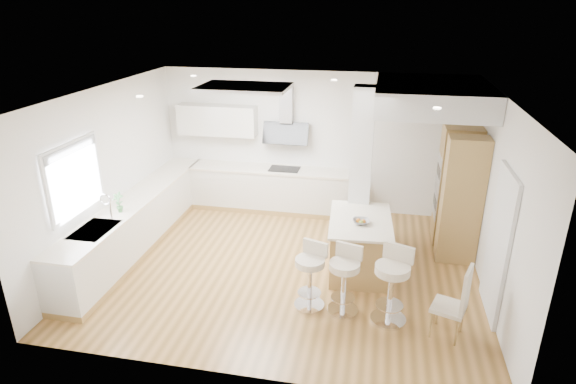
% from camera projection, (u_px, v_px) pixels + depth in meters
% --- Properties ---
extents(ground, '(6.00, 6.00, 0.00)m').
position_uv_depth(ground, '(287.00, 267.00, 7.82)').
color(ground, '#AD7C40').
rests_on(ground, ground).
extents(ceiling, '(6.00, 5.00, 0.02)m').
position_uv_depth(ceiling, '(287.00, 267.00, 7.82)').
color(ceiling, silver).
rests_on(ceiling, ground).
extents(wall_back, '(6.00, 0.04, 2.80)m').
position_uv_depth(wall_back, '(312.00, 142.00, 9.58)').
color(wall_back, white).
rests_on(wall_back, ground).
extents(wall_left, '(0.04, 5.00, 2.80)m').
position_uv_depth(wall_left, '(107.00, 174.00, 7.85)').
color(wall_left, white).
rests_on(wall_left, ground).
extents(wall_right, '(0.04, 5.00, 2.80)m').
position_uv_depth(wall_right, '(496.00, 201.00, 6.76)').
color(wall_right, white).
rests_on(wall_right, ground).
extents(skylight, '(4.10, 2.10, 0.06)m').
position_uv_depth(skylight, '(245.00, 87.00, 7.48)').
color(skylight, white).
rests_on(skylight, ground).
extents(window_left, '(0.06, 1.28, 1.07)m').
position_uv_depth(window_left, '(74.00, 175.00, 6.91)').
color(window_left, silver).
rests_on(window_left, ground).
extents(doorway_right, '(0.05, 1.00, 2.10)m').
position_uv_depth(doorway_right, '(498.00, 246.00, 6.37)').
color(doorway_right, '#413933').
rests_on(doorway_right, ground).
extents(counter_left, '(0.63, 4.50, 1.35)m').
position_uv_depth(counter_left, '(138.00, 221.00, 8.35)').
color(counter_left, '#B08A4B').
rests_on(counter_left, ground).
extents(counter_back, '(3.62, 0.63, 2.50)m').
position_uv_depth(counter_back, '(265.00, 177.00, 9.76)').
color(counter_back, '#B08A4B').
rests_on(counter_back, ground).
extents(pillar, '(0.35, 0.35, 2.80)m').
position_uv_depth(pillar, '(361.00, 171.00, 7.98)').
color(pillar, white).
rests_on(pillar, ground).
extents(soffit, '(1.78, 2.20, 0.40)m').
position_uv_depth(soffit, '(432.00, 96.00, 7.75)').
color(soffit, silver).
rests_on(soffit, ground).
extents(oven_column, '(0.63, 1.21, 2.10)m').
position_uv_depth(oven_column, '(458.00, 191.00, 8.07)').
color(oven_column, '#B08A4B').
rests_on(oven_column, ground).
extents(peninsula, '(1.04, 1.49, 0.94)m').
position_uv_depth(peninsula, '(359.00, 244.00, 7.61)').
color(peninsula, '#B08A4B').
rests_on(peninsula, ground).
extents(bar_stool_a, '(0.55, 0.55, 0.96)m').
position_uv_depth(bar_stool_a, '(310.00, 272.00, 6.65)').
color(bar_stool_a, silver).
rests_on(bar_stool_a, ground).
extents(bar_stool_b, '(0.54, 0.54, 0.98)m').
position_uv_depth(bar_stool_b, '(345.00, 276.00, 6.53)').
color(bar_stool_b, silver).
rests_on(bar_stool_b, ground).
extents(bar_stool_c, '(0.63, 0.63, 1.07)m').
position_uv_depth(bar_stool_c, '(392.00, 281.00, 6.31)').
color(bar_stool_c, silver).
rests_on(bar_stool_c, ground).
extents(dining_chair, '(0.51, 0.51, 1.02)m').
position_uv_depth(dining_chair, '(457.00, 301.00, 6.00)').
color(dining_chair, beige).
rests_on(dining_chair, ground).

